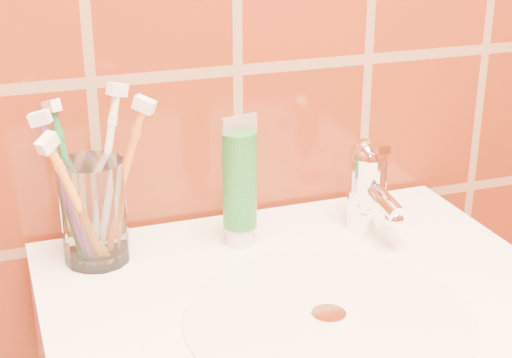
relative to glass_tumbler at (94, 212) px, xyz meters
name	(u,v)px	position (x,y,z in m)	size (l,w,h in m)	color
glass_tumbler	(94,212)	(0.00, 0.00, 0.00)	(0.08, 0.08, 0.12)	white
toothpaste_tube	(240,186)	(0.17, -0.02, 0.01)	(0.05, 0.04, 0.16)	white
faucet	(369,182)	(0.34, -0.03, 0.00)	(0.05, 0.11, 0.12)	white
toothbrush_0	(105,172)	(0.02, 0.02, 0.04)	(0.07, 0.05, 0.21)	white
toothbrush_1	(122,181)	(0.03, -0.01, 0.04)	(0.08, 0.06, 0.21)	orange
toothbrush_2	(78,204)	(-0.02, -0.03, 0.03)	(0.08, 0.07, 0.18)	orange
toothbrush_3	(71,183)	(-0.02, 0.02, 0.03)	(0.05, 0.07, 0.19)	#1C6B39
toothbrush_4	(69,191)	(-0.03, 0.00, 0.03)	(0.07, 0.04, 0.19)	#7F489B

